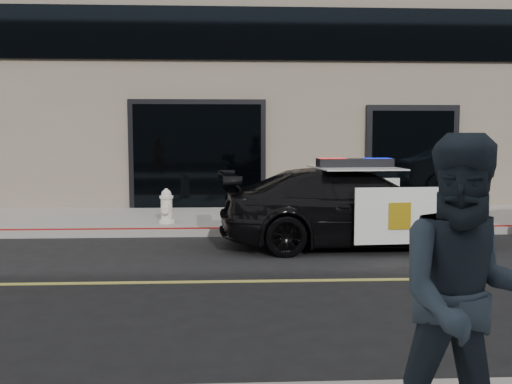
{
  "coord_description": "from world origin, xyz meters",
  "views": [
    {
      "loc": [
        -0.24,
        -7.53,
        1.96
      ],
      "look_at": [
        0.24,
        2.2,
        1.0
      ],
      "focal_mm": 40.0,
      "sensor_mm": 36.0,
      "label": 1
    }
  ],
  "objects": [
    {
      "name": "pedestrian_b",
      "position": [
        1.08,
        -4.55,
        1.06
      ],
      "size": [
        1.09,
        0.95,
        1.83
      ],
      "primitive_type": "imported",
      "rotation": [
        0.0,
        0.0,
        -0.15
      ],
      "color": "#1C252F",
      "rests_on": "sidewalk_s"
    },
    {
      "name": "police_car",
      "position": [
        2.01,
        2.45,
        0.7
      ],
      "size": [
        2.55,
        5.04,
        1.57
      ],
      "color": "black",
      "rests_on": "ground"
    },
    {
      "name": "ground",
      "position": [
        0.0,
        0.0,
        0.0
      ],
      "size": [
        120.0,
        120.0,
        0.0
      ],
      "primitive_type": "plane",
      "color": "black",
      "rests_on": "ground"
    },
    {
      "name": "fire_hydrant",
      "position": [
        -1.52,
        4.29,
        0.49
      ],
      "size": [
        0.33,
        0.46,
        0.72
      ],
      "color": "white",
      "rests_on": "sidewalk_n"
    },
    {
      "name": "sidewalk_n",
      "position": [
        0.0,
        5.25,
        0.07
      ],
      "size": [
        60.0,
        3.5,
        0.15
      ],
      "primitive_type": "cube",
      "color": "gray",
      "rests_on": "ground"
    },
    {
      "name": "building_n",
      "position": [
        0.0,
        10.5,
        6.0
      ],
      "size": [
        60.0,
        7.0,
        12.0
      ],
      "primitive_type": "cube",
      "color": "#756856",
      "rests_on": "ground"
    }
  ]
}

